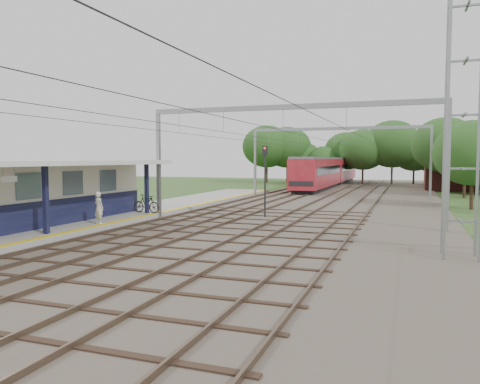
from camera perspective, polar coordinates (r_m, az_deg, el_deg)
The scene contains 15 objects.
ground at distance 15.74m, azimuth -21.30°, elevation -10.42°, with size 160.00×160.00×0.00m, color #2D4C1E.
ballast_bed at distance 42.05m, azimuth 11.45°, elevation -1.25°, with size 18.00×90.00×0.10m, color #473D33.
platform at distance 31.15m, azimuth -14.74°, elevation -2.89°, with size 5.00×52.00×0.35m, color gray.
yellow_stripe at distance 29.91m, azimuth -11.19°, elevation -2.77°, with size 0.45×52.00×0.01m, color yellow.
station_building at distance 26.52m, azimuth -25.92°, elevation -0.29°, with size 3.41×18.00×3.40m.
canopy at distance 24.97m, azimuth -25.90°, elevation 3.14°, with size 6.40×20.00×3.44m.
rail_tracks at distance 42.47m, azimuth 8.11°, elevation -0.99°, with size 11.80×88.00×0.15m.
catenary_system at distance 37.36m, azimuth 9.56°, elevation 6.51°, with size 17.22×88.00×7.00m.
lattice_pylon at distance 19.64m, azimuth 25.68°, elevation 9.91°, with size 1.30×1.30×12.00m.
tree_band at distance 68.84m, azimuth 14.71°, elevation 4.77°, with size 31.72×30.88×8.82m.
house_far at distance 63.70m, azimuth 25.22°, elevation 3.08°, with size 8.00×6.12×8.66m.
person at distance 26.44m, azimuth -16.83°, elevation -1.85°, with size 0.64×0.42×1.75m, color silver.
bicycle at distance 31.06m, azimuth -11.35°, elevation -1.42°, with size 0.56×1.99×1.20m, color black.
train at distance 68.11m, azimuth 10.92°, elevation 2.59°, with size 3.08×38.29×4.03m.
signal_post at distance 30.31m, azimuth 3.08°, elevation 2.50°, with size 0.33×0.28×4.71m.
Camera 1 is at (10.11, -11.43, 3.85)m, focal length 35.00 mm.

